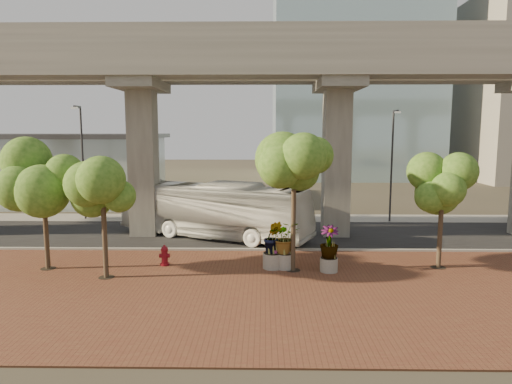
{
  "coord_description": "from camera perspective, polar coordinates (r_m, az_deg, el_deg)",
  "views": [
    {
      "loc": [
        1.5,
        -26.28,
        6.51
      ],
      "look_at": [
        1.05,
        0.5,
        2.95
      ],
      "focal_mm": 32.0,
      "sensor_mm": 36.0,
      "label": 1
    }
  ],
  "objects": [
    {
      "name": "transit_bus",
      "position": [
        28.11,
        -5.32,
        -2.3
      ],
      "size": [
        12.36,
        7.63,
        3.42
      ],
      "primitive_type": "imported",
      "rotation": [
        0.0,
        0.0,
        1.15
      ],
      "color": "silver",
      "rests_on": "ground"
    },
    {
      "name": "far_sidewalk",
      "position": [
        34.43,
        -1.55,
        -3.28
      ],
      "size": [
        90.0,
        3.0,
        0.06
      ],
      "primitive_type": "cube",
      "color": "gray",
      "rests_on": "ground"
    },
    {
      "name": "street_tree_near_east",
      "position": [
        20.81,
        4.77,
        3.45
      ],
      "size": [
        3.99,
        3.99,
        6.8
      ],
      "color": "#4F3F2D",
      "rests_on": "ground"
    },
    {
      "name": "street_tree_near_west",
      "position": [
        20.87,
        -18.64,
        0.57
      ],
      "size": [
        3.06,
        3.06,
        5.47
      ],
      "color": "#4F3F2D",
      "rests_on": "ground"
    },
    {
      "name": "street_tree_far_west",
      "position": [
        23.26,
        -25.11,
        1.49
      ],
      "size": [
        3.95,
        3.95,
        6.09
      ],
      "color": "#4F3F2D",
      "rests_on": "ground"
    },
    {
      "name": "curb_strip",
      "position": [
        25.16,
        -2.51,
        -7.24
      ],
      "size": [
        70.0,
        0.25,
        0.16
      ],
      "primitive_type": "cube",
      "color": "gray",
      "rests_on": "ground"
    },
    {
      "name": "streetlamp_east",
      "position": [
        33.82,
        16.68,
        4.08
      ],
      "size": [
        0.39,
        1.15,
        7.94
      ],
      "color": "#2E2F33",
      "rests_on": "ground"
    },
    {
      "name": "ground",
      "position": [
        27.11,
        -2.25,
        -6.32
      ],
      "size": [
        160.0,
        160.0,
        0.0
      ],
      "primitive_type": "plane",
      "color": "#3E392D",
      "rests_on": "ground"
    },
    {
      "name": "planter_front",
      "position": [
        21.67,
        3.65,
        -5.96
      ],
      "size": [
        2.07,
        2.07,
        2.28
      ],
      "color": "gray",
      "rests_on": "ground"
    },
    {
      "name": "planter_right",
      "position": [
        21.41,
        9.14,
        -6.43
      ],
      "size": [
        2.02,
        2.02,
        2.16
      ],
      "color": "gray",
      "rests_on": "ground"
    },
    {
      "name": "asphalt_road",
      "position": [
        29.05,
        -2.03,
        -5.34
      ],
      "size": [
        90.0,
        8.0,
        0.04
      ],
      "primitive_type": "cube",
      "color": "black",
      "rests_on": "ground"
    },
    {
      "name": "transit_viaduct",
      "position": [
        28.33,
        -2.1,
        9.14
      ],
      "size": [
        72.0,
        5.6,
        12.4
      ],
      "color": "gray",
      "rests_on": "ground"
    },
    {
      "name": "planter_left",
      "position": [
        21.65,
        2.11,
        -5.94
      ],
      "size": [
        2.09,
        2.09,
        2.29
      ],
      "color": "gray",
      "rests_on": "ground"
    },
    {
      "name": "brick_plaza",
      "position": [
        19.45,
        -3.59,
        -11.9
      ],
      "size": [
        70.0,
        13.0,
        0.06
      ],
      "primitive_type": "cube",
      "color": "brown",
      "rests_on": "ground"
    },
    {
      "name": "station_pavilion",
      "position": [
        47.55,
        -25.95,
        2.84
      ],
      "size": [
        23.0,
        13.0,
        6.3
      ],
      "color": "silver",
      "rests_on": "ground"
    },
    {
      "name": "streetlamp_west",
      "position": [
        35.77,
        -20.93,
        4.4
      ],
      "size": [
        0.41,
        1.2,
        8.29
      ],
      "color": "#313137",
      "rests_on": "ground"
    },
    {
      "name": "fire_hydrant",
      "position": [
        22.75,
        -11.36,
        -7.79
      ],
      "size": [
        0.5,
        0.45,
        1.0
      ],
      "color": "maroon",
      "rests_on": "ground"
    },
    {
      "name": "street_tree_far_east",
      "position": [
        22.98,
        22.3,
        0.82
      ],
      "size": [
        3.42,
        3.42,
        5.55
      ],
      "color": "#4F3F2D",
      "rests_on": "ground"
    }
  ]
}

